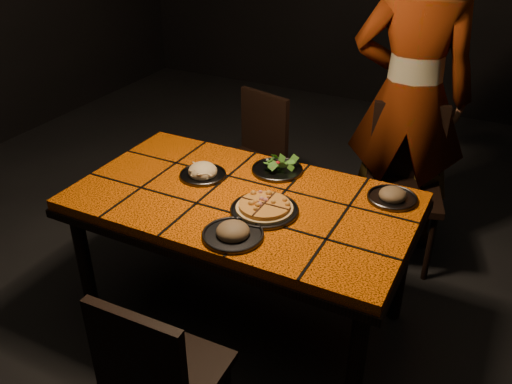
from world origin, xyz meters
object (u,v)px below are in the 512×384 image
at_px(plate_pizza, 264,209).
at_px(chair_far_left, 255,150).
at_px(chair_far_right, 404,175).
at_px(chair_near, 158,373).
at_px(diner, 410,98).
at_px(dining_table, 242,211).
at_px(plate_pasta, 203,173).

bearing_deg(plate_pizza, chair_far_left, 119.43).
bearing_deg(chair_far_right, chair_far_left, 164.78).
height_order(chair_near, diner, diner).
distance_m(dining_table, chair_near, 0.90).
relative_size(chair_far_left, plate_pizza, 2.77).
bearing_deg(plate_pasta, chair_near, -67.98).
xyz_separation_m(chair_far_left, diner, (0.93, 0.17, 0.47)).
xyz_separation_m(chair_near, chair_far_left, (-0.54, 1.83, 0.01)).
distance_m(diner, plate_pasta, 1.31).
distance_m(dining_table, plate_pizza, 0.20).
relative_size(chair_far_right, plate_pasta, 4.01).
bearing_deg(plate_pizza, chair_far_right, 68.72).
height_order(dining_table, chair_near, chair_near).
xyz_separation_m(dining_table, diner, (0.50, 1.12, 0.29)).
distance_m(chair_far_right, plate_pasta, 1.24).
relative_size(chair_near, chair_far_right, 0.90).
xyz_separation_m(dining_table, chair_far_left, (-0.43, 0.96, -0.18)).
xyz_separation_m(plate_pizza, plate_pasta, (-0.43, 0.16, 0.00)).
height_order(dining_table, chair_far_left, chair_far_left).
distance_m(dining_table, plate_pasta, 0.30).
xyz_separation_m(chair_near, chair_far_right, (0.45, 1.84, 0.06)).
bearing_deg(chair_near, plate_pizza, -94.07).
relative_size(chair_near, diner, 0.44).
xyz_separation_m(dining_table, plate_pasta, (-0.27, 0.09, 0.10)).
relative_size(dining_table, diner, 0.84).
bearing_deg(dining_table, plate_pasta, 162.18).
distance_m(chair_near, plate_pizza, 0.85).
relative_size(chair_far_right, plate_pizza, 3.03).
xyz_separation_m(chair_near, diner, (0.39, 1.99, 0.48)).
bearing_deg(plate_pizza, plate_pasta, 159.31).
bearing_deg(chair_near, diner, -102.26).
xyz_separation_m(dining_table, chair_near, (0.12, -0.87, -0.18)).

